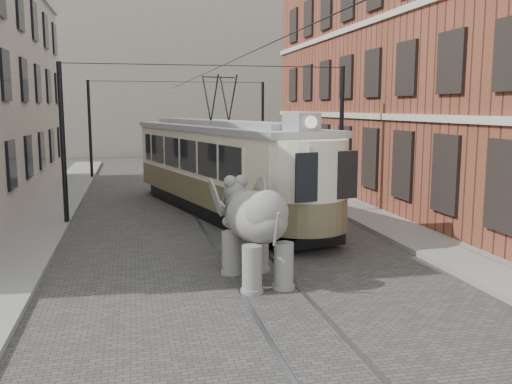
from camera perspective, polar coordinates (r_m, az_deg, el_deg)
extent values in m
plane|color=#413F3C|center=(16.39, -1.07, -6.83)|extent=(120.00, 120.00, 0.00)
cube|color=slate|center=(18.48, 17.56, -5.21)|extent=(2.00, 60.00, 0.15)
cube|color=slate|center=(16.42, -24.09, -7.30)|extent=(2.00, 60.00, 0.15)
cube|color=brown|center=(28.32, 17.80, 11.53)|extent=(8.00, 26.00, 12.00)
cube|color=#9F9483|center=(55.64, -9.47, 11.22)|extent=(28.00, 10.00, 14.00)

